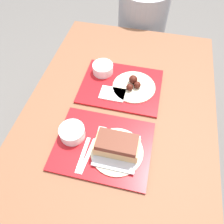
{
  "coord_description": "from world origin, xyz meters",
  "views": [
    {
      "loc": [
        0.11,
        -0.64,
        1.64
      ],
      "look_at": [
        -0.03,
        -0.04,
        0.8
      ],
      "focal_mm": 35.0,
      "sensor_mm": 36.0,
      "label": 1
    }
  ],
  "objects": [
    {
      "name": "bowl_coleslaw_near",
      "position": [
        -0.17,
        -0.19,
        0.8
      ],
      "size": [
        0.11,
        0.11,
        0.05
      ],
      "color": "white",
      "rests_on": "tray_near"
    },
    {
      "name": "tray_far",
      "position": [
        -0.02,
        0.16,
        0.76
      ],
      "size": [
        0.43,
        0.33,
        0.01
      ],
      "color": "#B21419",
      "rests_on": "picnic_table"
    },
    {
      "name": "condiment_packet",
      "position": [
        -0.05,
        -0.13,
        0.77
      ],
      "size": [
        0.04,
        0.03,
        0.01
      ],
      "color": "#A59E93",
      "rests_on": "tray_near"
    },
    {
      "name": "tray_near",
      "position": [
        -0.03,
        -0.21,
        0.76
      ],
      "size": [
        0.43,
        0.33,
        0.01
      ],
      "color": "#B21419",
      "rests_on": "picnic_table"
    },
    {
      "name": "wings_plate_far",
      "position": [
        0.04,
        0.17,
        0.78
      ],
      "size": [
        0.23,
        0.23,
        0.05
      ],
      "color": "beige",
      "rests_on": "tray_far"
    },
    {
      "name": "ground_plane",
      "position": [
        0.0,
        0.0,
        0.0
      ],
      "size": [
        12.0,
        12.0,
        0.0
      ],
      "primitive_type": "plane",
      "color": "#605B56"
    },
    {
      "name": "brisket_sandwich_plate",
      "position": [
        0.04,
        -0.23,
        0.81
      ],
      "size": [
        0.23,
        0.23,
        0.1
      ],
      "color": "beige",
      "rests_on": "tray_near"
    },
    {
      "name": "plastic_fork_near",
      "position": [
        -0.1,
        -0.28,
        0.77
      ],
      "size": [
        0.02,
        0.17,
        0.0
      ],
      "color": "white",
      "rests_on": "tray_near"
    },
    {
      "name": "plastic_knife_near",
      "position": [
        -0.08,
        -0.28,
        0.77
      ],
      "size": [
        0.03,
        0.17,
        0.0
      ],
      "color": "white",
      "rests_on": "tray_near"
    },
    {
      "name": "picnic_table",
      "position": [
        0.0,
        0.0,
        0.66
      ],
      "size": [
        0.95,
        1.44,
        0.76
      ],
      "color": "brown",
      "rests_on": "ground_plane"
    },
    {
      "name": "napkin_far",
      "position": [
        -0.05,
        0.09,
        0.77
      ],
      "size": [
        0.13,
        0.09,
        0.01
      ],
      "color": "white",
      "rests_on": "tray_far"
    },
    {
      "name": "bowl_coleslaw_far",
      "position": [
        -0.14,
        0.24,
        0.8
      ],
      "size": [
        0.11,
        0.11,
        0.05
      ],
      "color": "white",
      "rests_on": "tray_far"
    },
    {
      "name": "picnic_bench_far",
      "position": [
        0.0,
        0.94,
        0.39
      ],
      "size": [
        0.91,
        0.28,
        0.46
      ],
      "color": "brown",
      "rests_on": "ground_plane"
    },
    {
      "name": "person_seated_across",
      "position": [
        -0.01,
        0.94,
        0.73
      ],
      "size": [
        0.37,
        0.37,
        0.66
      ],
      "color": "#9E9EA3",
      "rests_on": "picnic_bench_far"
    }
  ]
}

